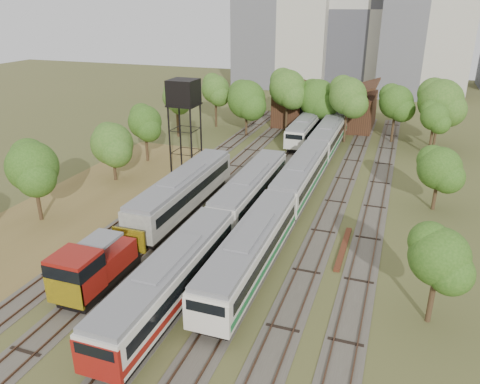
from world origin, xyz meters
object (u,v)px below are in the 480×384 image
at_px(railcar_red_set, 218,226).
at_px(shunter_locomotive, 92,268).
at_px(water_tower, 184,95).
at_px(railcar_green_set, 301,177).

relative_size(railcar_red_set, shunter_locomotive, 4.27).
xyz_separation_m(shunter_locomotive, water_tower, (-4.63, 25.27, 7.66)).
distance_m(railcar_red_set, water_tower, 20.64).
bearing_deg(shunter_locomotive, railcar_red_set, 57.18).
xyz_separation_m(railcar_green_set, water_tower, (-14.63, 1.94, 7.56)).
xyz_separation_m(railcar_red_set, shunter_locomotive, (-6.00, -9.30, -0.05)).
bearing_deg(railcar_red_set, railcar_green_set, 74.08).
xyz_separation_m(railcar_green_set, shunter_locomotive, (-10.00, -23.33, -0.10)).
height_order(railcar_green_set, shunter_locomotive, shunter_locomotive).
height_order(shunter_locomotive, water_tower, water_tower).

